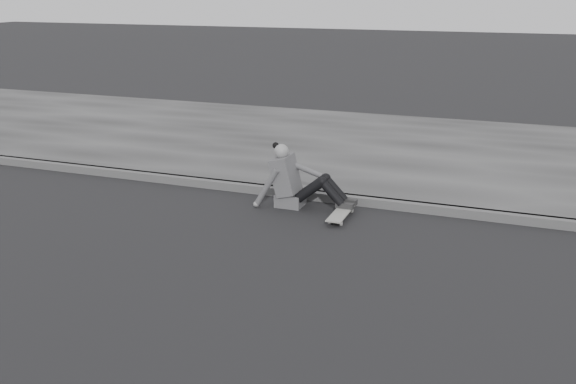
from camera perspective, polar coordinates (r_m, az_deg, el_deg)
name	(u,v)px	position (r m, az deg, el deg)	size (l,w,h in m)	color
ground	(269,276)	(6.76, -1.70, -7.48)	(80.00, 80.00, 0.00)	black
curb	(338,198)	(9.01, 4.45, -0.54)	(24.00, 0.16, 0.12)	#484848
sidewalk	(384,149)	(11.84, 8.52, 3.78)	(24.00, 6.00, 0.12)	#363636
skateboard	(341,213)	(8.39, 4.75, -1.88)	(0.20, 0.78, 0.09)	gray
seated_woman	(295,181)	(8.73, 0.60, 0.98)	(1.38, 0.46, 0.88)	#4A4A4D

